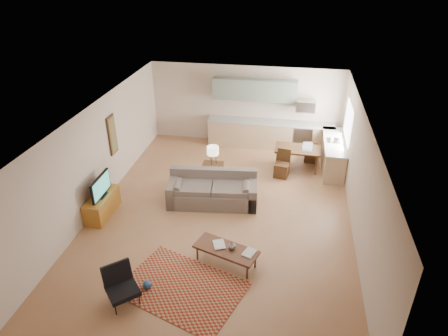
% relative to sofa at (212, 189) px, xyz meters
% --- Properties ---
extents(room, '(9.00, 9.00, 9.00)m').
position_rel_sofa_xyz_m(room, '(0.33, -0.40, 0.92)').
color(room, '#956442').
rests_on(room, ground).
extents(kitchen_counter_back, '(4.26, 0.64, 0.92)m').
position_rel_sofa_xyz_m(kitchen_counter_back, '(1.23, 3.78, 0.03)').
color(kitchen_counter_back, tan).
rests_on(kitchen_counter_back, ground).
extents(kitchen_counter_right, '(0.64, 2.26, 0.92)m').
position_rel_sofa_xyz_m(kitchen_counter_right, '(3.26, 2.60, 0.03)').
color(kitchen_counter_right, tan).
rests_on(kitchen_counter_right, ground).
extents(kitchen_range, '(0.62, 0.62, 0.90)m').
position_rel_sofa_xyz_m(kitchen_range, '(2.33, 3.78, 0.02)').
color(kitchen_range, '#A5A8AD').
rests_on(kitchen_range, ground).
extents(kitchen_microwave, '(0.62, 0.40, 0.35)m').
position_rel_sofa_xyz_m(kitchen_microwave, '(2.33, 3.80, 1.12)').
color(kitchen_microwave, '#A5A8AD').
rests_on(kitchen_microwave, room).
extents(upper_cabinets, '(2.80, 0.34, 0.70)m').
position_rel_sofa_xyz_m(upper_cabinets, '(0.63, 3.93, 1.52)').
color(upper_cabinets, gray).
rests_on(upper_cabinets, room).
extents(window_right, '(0.02, 1.40, 1.05)m').
position_rel_sofa_xyz_m(window_right, '(3.56, 2.60, 1.12)').
color(window_right, white).
rests_on(window_right, room).
extents(wall_art_left, '(0.06, 0.42, 1.10)m').
position_rel_sofa_xyz_m(wall_art_left, '(-2.88, 0.50, 1.12)').
color(wall_art_left, olive).
rests_on(wall_art_left, room).
extents(triptych, '(1.70, 0.04, 0.50)m').
position_rel_sofa_xyz_m(triptych, '(0.23, 4.07, 1.32)').
color(triptych, beige).
rests_on(triptych, room).
extents(rug, '(2.75, 2.31, 0.02)m').
position_rel_sofa_xyz_m(rug, '(0.02, -3.16, -0.42)').
color(rug, maroon).
rests_on(rug, floor).
extents(sofa, '(2.56, 1.34, 0.85)m').
position_rel_sofa_xyz_m(sofa, '(0.00, 0.00, 0.00)').
color(sofa, '#62544C').
rests_on(sofa, floor).
extents(coffee_table, '(1.49, 0.96, 0.42)m').
position_rel_sofa_xyz_m(coffee_table, '(0.77, -2.28, -0.22)').
color(coffee_table, '#4A2819').
rests_on(coffee_table, floor).
extents(book_a, '(0.46, 0.49, 0.03)m').
position_rel_sofa_xyz_m(book_a, '(0.49, -2.24, 0.00)').
color(book_a, maroon).
rests_on(book_a, coffee_table).
extents(book_b, '(0.44, 0.47, 0.02)m').
position_rel_sofa_xyz_m(book_b, '(1.16, -2.30, -0.00)').
color(book_b, navy).
rests_on(book_b, coffee_table).
extents(vase, '(0.22, 0.22, 0.18)m').
position_rel_sofa_xyz_m(vase, '(0.89, -2.26, 0.07)').
color(vase, black).
rests_on(vase, coffee_table).
extents(armchair, '(0.93, 0.93, 0.75)m').
position_rel_sofa_xyz_m(armchair, '(-0.99, -3.69, -0.05)').
color(armchair, black).
rests_on(armchair, floor).
extents(tv_credenza, '(0.47, 1.22, 0.56)m').
position_rel_sofa_xyz_m(tv_credenza, '(-2.67, -1.02, -0.15)').
color(tv_credenza, '#995F1E').
rests_on(tv_credenza, floor).
extents(tv, '(0.09, 0.94, 0.56)m').
position_rel_sofa_xyz_m(tv, '(-2.62, -1.02, 0.42)').
color(tv, black).
rests_on(tv, tv_credenza).
extents(console_table, '(0.60, 0.41, 0.68)m').
position_rel_sofa_xyz_m(console_table, '(-0.17, 0.95, -0.09)').
color(console_table, '#382212').
rests_on(console_table, floor).
extents(table_lamp, '(0.37, 0.37, 0.55)m').
position_rel_sofa_xyz_m(table_lamp, '(-0.17, 0.95, 0.53)').
color(table_lamp, beige).
rests_on(table_lamp, console_table).
extents(dining_table, '(1.39, 0.83, 0.69)m').
position_rel_sofa_xyz_m(dining_table, '(2.18, 2.36, -0.08)').
color(dining_table, '#382212').
rests_on(dining_table, floor).
extents(dining_chair_near, '(0.47, 0.49, 0.84)m').
position_rel_sofa_xyz_m(dining_chair_near, '(1.75, 1.78, -0.01)').
color(dining_chair_near, '#382212').
rests_on(dining_chair_near, floor).
extents(dining_chair_far, '(0.39, 0.41, 0.76)m').
position_rel_sofa_xyz_m(dining_chair_far, '(2.61, 2.93, -0.05)').
color(dining_chair_far, '#382212').
rests_on(dining_chair_far, floor).
extents(laptop, '(0.31, 0.24, 0.22)m').
position_rel_sofa_xyz_m(laptop, '(2.46, 2.27, 0.37)').
color(laptop, '#A5A8AD').
rests_on(laptop, dining_table).
extents(soap_bottle, '(0.10, 0.10, 0.19)m').
position_rel_sofa_xyz_m(soap_bottle, '(3.16, 2.51, 0.59)').
color(soap_bottle, beige).
rests_on(soap_bottle, kitchen_counter_right).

